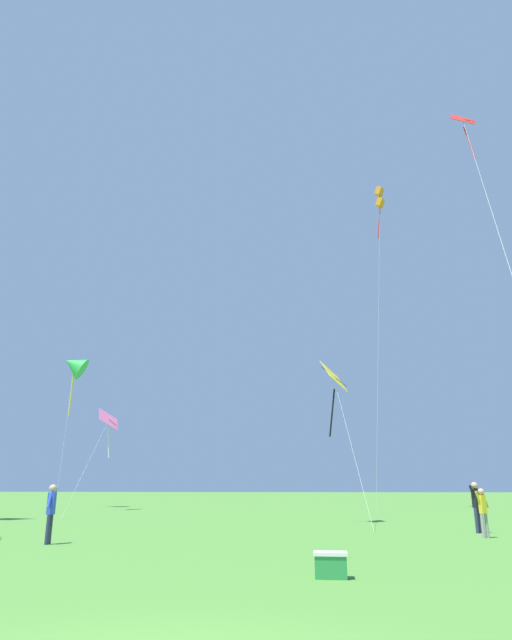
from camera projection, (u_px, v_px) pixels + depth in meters
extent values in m
cone|color=green|center=(74.00, 365.00, 46.79)|extent=(2.77, 2.51, 2.46)
cylinder|color=yellow|center=(71.00, 395.00, 46.17)|extent=(0.31, 0.37, 3.48)
cylinder|color=silver|center=(65.00, 432.00, 42.92)|extent=(1.72, 4.39, 11.30)
cube|color=orange|center=(379.00, 192.00, 48.41)|extent=(0.91, 0.93, 0.82)
cube|color=orange|center=(380.00, 203.00, 48.09)|extent=(0.91, 0.93, 0.82)
cylinder|color=#3F382D|center=(380.00, 197.00, 48.25)|extent=(0.05, 0.05, 1.56)
cylinder|color=red|center=(379.00, 221.00, 47.68)|extent=(0.50, 0.25, 3.18)
cylinder|color=silver|center=(378.00, 331.00, 41.61)|extent=(2.43, 6.37, 25.65)
cube|color=red|center=(463.00, 119.00, 22.67)|extent=(1.13, 0.61, 0.96)
cylinder|color=#3F382D|center=(463.00, 119.00, 22.67)|extent=(0.85, 0.32, 0.52)
cylinder|color=red|center=(469.00, 142.00, 22.15)|extent=(0.25, 0.41, 1.69)
cylinder|color=silver|center=(500.00, 238.00, 14.85)|extent=(2.39, 11.88, 15.93)
cube|color=pink|center=(108.00, 419.00, 40.89)|extent=(1.40, 2.10, 1.63)
cylinder|color=#3F382D|center=(108.00, 419.00, 40.89)|extent=(1.19, 0.64, 0.91)
cylinder|color=silver|center=(108.00, 442.00, 40.36)|extent=(0.36, 0.16, 2.20)
cylinder|color=silver|center=(89.00, 461.00, 34.18)|extent=(2.70, 11.83, 6.26)
cube|color=yellow|center=(334.00, 377.00, 26.56)|extent=(1.32, 1.99, 1.54)
cylinder|color=#3F382D|center=(334.00, 377.00, 26.56)|extent=(1.19, 0.69, 0.89)
cylinder|color=black|center=(332.00, 413.00, 26.17)|extent=(0.41, 0.29, 2.24)
cylinder|color=silver|center=(351.00, 444.00, 22.97)|extent=(1.11, 5.37, 6.52)
cylinder|color=#2D3351|center=(476.00, 520.00, 19.50)|extent=(0.11, 0.11, 0.85)
cylinder|color=#2D3351|center=(480.00, 520.00, 19.58)|extent=(0.11, 0.11, 0.85)
cube|color=black|center=(476.00, 498.00, 19.75)|extent=(0.29, 0.28, 0.64)
cylinder|color=black|center=(473.00, 494.00, 19.74)|extent=(0.28, 0.24, 0.60)
cylinder|color=black|center=(478.00, 494.00, 19.86)|extent=(0.28, 0.24, 0.60)
sphere|color=tan|center=(474.00, 486.00, 19.88)|extent=(0.23, 0.23, 0.23)
cylinder|color=#2D3351|center=(50.00, 529.00, 15.78)|extent=(0.11, 0.11, 0.80)
cylinder|color=#2D3351|center=(48.00, 530.00, 15.62)|extent=(0.11, 0.11, 0.80)
cube|color=blue|center=(52.00, 503.00, 15.90)|extent=(0.20, 0.21, 0.60)
cylinder|color=blue|center=(54.00, 498.00, 16.06)|extent=(0.10, 0.27, 0.56)
cylinder|color=blue|center=(50.00, 498.00, 15.82)|extent=(0.10, 0.27, 0.56)
sphere|color=tan|center=(53.00, 488.00, 16.02)|extent=(0.22, 0.22, 0.22)
cylinder|color=gray|center=(483.00, 526.00, 17.62)|extent=(0.10, 0.10, 0.75)
cylinder|color=gray|center=(487.00, 526.00, 17.67)|extent=(0.10, 0.10, 0.75)
cube|color=yellow|center=(482.00, 504.00, 17.83)|extent=(0.24, 0.24, 0.56)
cylinder|color=yellow|center=(479.00, 500.00, 17.84)|extent=(0.26, 0.18, 0.52)
cylinder|color=yellow|center=(485.00, 499.00, 17.91)|extent=(0.26, 0.18, 0.52)
sphere|color=tan|center=(481.00, 492.00, 17.95)|extent=(0.21, 0.21, 0.21)
cube|color=#2D8C47|center=(331.00, 567.00, 9.80)|extent=(0.56, 0.36, 0.38)
cube|color=white|center=(330.00, 553.00, 9.86)|extent=(0.60, 0.40, 0.06)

